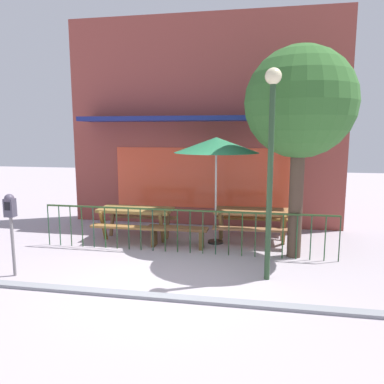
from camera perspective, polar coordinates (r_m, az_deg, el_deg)
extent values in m
plane|color=#A499A2|center=(6.78, -4.28, -13.63)|extent=(40.00, 40.00, 0.00)
cube|color=#5F2C1C|center=(11.02, 1.74, -4.68)|extent=(7.70, 0.54, 0.01)
cube|color=brown|center=(10.71, 1.82, 10.50)|extent=(7.70, 0.50, 5.77)
cube|color=#E54C2D|center=(10.53, 1.56, 2.15)|extent=(5.00, 0.02, 1.70)
cube|color=navy|center=(10.01, 1.19, 11.13)|extent=(6.54, 0.92, 0.12)
cube|color=#2C4922|center=(8.10, -1.28, -2.81)|extent=(6.47, 0.04, 0.04)
cylinder|color=#1F4429|center=(9.40, -21.02, -4.72)|extent=(0.02, 0.02, 0.95)
cylinder|color=#224D31|center=(9.25, -19.53, -4.84)|extent=(0.02, 0.02, 0.95)
cylinder|color=#29492D|center=(9.12, -17.99, -4.96)|extent=(0.02, 0.02, 0.95)
cylinder|color=#224B24|center=(8.99, -16.41, -5.09)|extent=(0.02, 0.02, 0.95)
cylinder|color=#224632|center=(8.87, -14.78, -5.21)|extent=(0.02, 0.02, 0.95)
cylinder|color=#1E5124|center=(8.75, -13.11, -5.33)|extent=(0.02, 0.02, 0.95)
cylinder|color=#264025|center=(8.65, -11.40, -5.45)|extent=(0.02, 0.02, 0.95)
cylinder|color=#1A3D24|center=(8.55, -9.64, -5.57)|extent=(0.02, 0.02, 0.95)
cylinder|color=#1F4B28|center=(8.46, -7.84, -5.68)|extent=(0.02, 0.02, 0.95)
cylinder|color=#1A402F|center=(8.37, -6.00, -5.79)|extent=(0.02, 0.02, 0.95)
cylinder|color=#255028|center=(8.30, -4.13, -5.90)|extent=(0.02, 0.02, 0.95)
cylinder|color=#214A24|center=(8.24, -2.23, -6.00)|extent=(0.02, 0.02, 0.95)
cylinder|color=#194422|center=(8.18, -0.30, -6.10)|extent=(0.02, 0.02, 0.95)
cylinder|color=#294A27|center=(8.14, 1.66, -6.19)|extent=(0.02, 0.02, 0.95)
cylinder|color=#204831|center=(8.10, 3.64, -6.28)|extent=(0.02, 0.02, 0.95)
cylinder|color=#274123|center=(8.07, 5.63, -6.36)|extent=(0.02, 0.02, 0.95)
cylinder|color=#225025|center=(8.05, 7.64, -6.43)|extent=(0.02, 0.02, 0.95)
cylinder|color=#244A29|center=(8.05, 9.65, -6.49)|extent=(0.02, 0.02, 0.95)
cylinder|color=#1C4B22|center=(8.05, 11.66, -6.55)|extent=(0.02, 0.02, 0.95)
cylinder|color=#1D4E22|center=(8.06, 13.68, -6.59)|extent=(0.02, 0.02, 0.95)
cylinder|color=#214C2A|center=(8.08, 15.68, -6.63)|extent=(0.02, 0.02, 0.95)
cylinder|color=#244B2C|center=(8.11, 17.67, -6.66)|extent=(0.02, 0.02, 0.95)
cylinder|color=#244F29|center=(8.16, 19.64, -6.69)|extent=(0.02, 0.02, 0.95)
cylinder|color=#254028|center=(8.21, 21.59, -6.70)|extent=(0.02, 0.02, 0.95)
cube|color=olive|center=(9.29, -8.58, -2.69)|extent=(1.81, 0.77, 0.07)
cube|color=olive|center=(8.86, -9.71, -5.29)|extent=(1.80, 0.27, 0.05)
cube|color=olive|center=(9.86, -7.47, -3.76)|extent=(1.80, 0.27, 0.05)
cube|color=brown|center=(9.39, -13.36, -5.02)|extent=(0.07, 0.35, 0.78)
cube|color=brown|center=(9.89, -12.03, -4.27)|extent=(0.07, 0.35, 0.78)
cube|color=brown|center=(8.90, -4.61, -5.59)|extent=(0.07, 0.35, 0.78)
cube|color=brown|center=(9.42, -3.70, -4.75)|extent=(0.07, 0.35, 0.78)
cube|color=#936036|center=(9.12, 9.14, -2.92)|extent=(1.82, 0.82, 0.07)
cube|color=brown|center=(8.66, 9.11, -5.61)|extent=(1.81, 0.32, 0.05)
cube|color=olive|center=(9.72, 9.08, -3.98)|extent=(1.81, 0.32, 0.05)
cube|color=brown|center=(8.96, 4.35, -5.48)|extent=(0.08, 0.35, 0.78)
cube|color=brown|center=(9.50, 4.61, -4.64)|extent=(0.08, 0.35, 0.78)
cube|color=brown|center=(8.97, 13.83, -5.70)|extent=(0.08, 0.35, 0.78)
cube|color=brown|center=(9.51, 13.54, -4.85)|extent=(0.08, 0.35, 0.78)
cylinder|color=black|center=(9.05, 3.57, -7.58)|extent=(0.36, 0.36, 0.05)
cylinder|color=#B9B6B0|center=(8.78, 3.65, -0.03)|extent=(0.04, 0.04, 2.46)
cone|color=#26754A|center=(8.68, 3.72, 7.17)|extent=(1.97, 1.97, 0.36)
cube|color=brown|center=(8.59, -2.24, -5.54)|extent=(1.41, 0.35, 0.06)
cube|color=brown|center=(8.80, -5.79, -6.75)|extent=(0.08, 0.29, 0.45)
cube|color=brown|center=(8.54, 1.45, -7.20)|extent=(0.08, 0.29, 0.45)
cylinder|color=slate|center=(7.63, -25.63, -7.50)|extent=(0.06, 0.06, 1.11)
cube|color=#454253|center=(7.47, -26.01, -2.17)|extent=(0.18, 0.14, 0.33)
sphere|color=#494254|center=(7.44, -26.10, -0.91)|extent=(0.17, 0.17, 0.17)
cube|color=black|center=(7.40, -26.37, -1.97)|extent=(0.11, 0.01, 0.15)
cylinder|color=#4C392C|center=(8.07, 15.57, -0.66)|extent=(0.29, 0.29, 2.60)
sphere|color=#34672C|center=(7.99, 16.17, 12.98)|extent=(2.23, 2.23, 2.23)
cylinder|color=#274328|center=(6.62, 11.77, 1.00)|extent=(0.10, 0.10, 3.42)
sphere|color=beige|center=(6.62, 12.29, 16.87)|extent=(0.28, 0.28, 0.28)
cube|color=gray|center=(6.23, -5.79, -15.77)|extent=(10.78, 0.20, 0.11)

